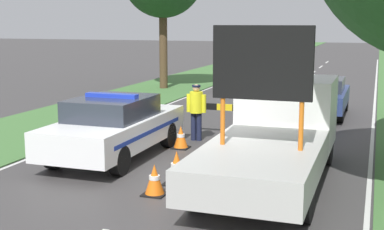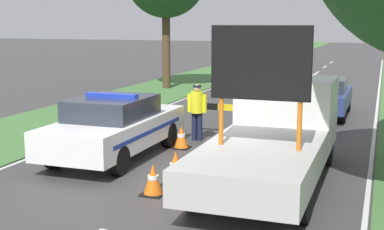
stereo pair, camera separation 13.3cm
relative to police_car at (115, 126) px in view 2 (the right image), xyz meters
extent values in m
plane|color=#3D3A3A|center=(2.06, -0.90, -0.79)|extent=(160.00, 160.00, 0.00)
cube|color=silver|center=(2.06, -0.48, -0.78)|extent=(0.12, 2.32, 0.01)
cube|color=silver|center=(2.06, 4.54, -0.78)|extent=(0.12, 2.32, 0.01)
cube|color=silver|center=(2.06, 9.56, -0.78)|extent=(0.12, 2.32, 0.01)
cube|color=silver|center=(2.06, 14.58, -0.78)|extent=(0.12, 2.32, 0.01)
cube|color=silver|center=(2.06, 19.60, -0.78)|extent=(0.12, 2.32, 0.01)
cube|color=silver|center=(2.06, 24.61, -0.78)|extent=(0.12, 2.32, 0.01)
cube|color=silver|center=(2.06, 29.63, -0.78)|extent=(0.12, 2.32, 0.01)
cube|color=silver|center=(2.06, 34.65, -0.78)|extent=(0.12, 2.32, 0.01)
cube|color=silver|center=(-1.96, 11.26, -0.78)|extent=(0.10, 55.90, 0.01)
cube|color=silver|center=(6.09, 11.26, -0.78)|extent=(0.10, 55.90, 0.01)
cube|color=#427038|center=(-4.17, 19.10, -0.77)|extent=(4.21, 120.00, 0.03)
cube|color=white|center=(0.00, 0.02, -0.11)|extent=(1.92, 4.68, 0.68)
cube|color=#282D38|center=(0.00, -0.12, 0.49)|extent=(1.69, 2.15, 0.51)
cylinder|color=black|center=(-0.84, 1.47, -0.45)|extent=(0.24, 0.67, 0.67)
cylinder|color=black|center=(0.84, 1.47, -0.45)|extent=(0.24, 0.67, 0.67)
cylinder|color=black|center=(-0.84, -1.43, -0.45)|extent=(0.24, 0.67, 0.67)
cylinder|color=black|center=(0.84, -1.43, -0.45)|extent=(0.24, 0.67, 0.67)
cube|color=#1E38C6|center=(0.00, -0.12, 0.79)|extent=(1.34, 0.24, 0.10)
cube|color=#193399|center=(0.00, 0.02, -0.08)|extent=(1.93, 3.84, 0.10)
cube|color=black|center=(0.00, 2.40, -0.18)|extent=(1.05, 0.08, 0.41)
cube|color=white|center=(4.13, 1.03, 0.45)|extent=(2.16, 2.10, 1.62)
cube|color=#232833|center=(4.13, 2.06, 0.74)|extent=(1.83, 0.04, 0.71)
cube|color=#B2B2AD|center=(4.13, -2.09, -0.05)|extent=(2.16, 4.14, 0.62)
cylinder|color=#D16619|center=(3.39, -2.09, 0.71)|extent=(0.09, 0.09, 0.90)
cylinder|color=#D16619|center=(4.86, -2.09, 0.71)|extent=(0.09, 0.09, 0.90)
cube|color=black|center=(4.13, -2.09, 1.83)|extent=(1.85, 0.12, 1.35)
cylinder|color=black|center=(3.17, 1.03, -0.36)|extent=(0.24, 0.85, 0.85)
cylinder|color=black|center=(5.08, 1.03, -0.36)|extent=(0.24, 0.85, 0.85)
cylinder|color=black|center=(3.17, -2.92, -0.36)|extent=(0.24, 0.85, 0.85)
cylinder|color=black|center=(5.08, -2.92, -0.36)|extent=(0.24, 0.85, 0.85)
cylinder|color=black|center=(0.98, 3.43, -0.41)|extent=(0.07, 0.07, 0.76)
cylinder|color=black|center=(3.25, 3.43, -0.41)|extent=(0.07, 0.07, 0.76)
cube|color=yellow|center=(0.94, 3.43, 0.06)|extent=(0.47, 0.08, 0.19)
cube|color=black|center=(1.41, 3.43, 0.06)|extent=(0.47, 0.08, 0.19)
cube|color=yellow|center=(1.88, 3.43, 0.06)|extent=(0.47, 0.08, 0.19)
cube|color=black|center=(2.36, 3.43, 0.06)|extent=(0.47, 0.08, 0.19)
cube|color=yellow|center=(2.83, 3.43, 0.06)|extent=(0.47, 0.08, 0.19)
cube|color=black|center=(3.30, 3.43, 0.06)|extent=(0.47, 0.08, 0.19)
cylinder|color=#191E38|center=(1.22, 2.48, -0.38)|extent=(0.15, 0.15, 0.81)
cylinder|color=#191E38|center=(1.39, 2.48, -0.38)|extent=(0.15, 0.15, 0.81)
cylinder|color=yellow|center=(1.31, 2.48, 0.32)|extent=(0.37, 0.37, 0.60)
cylinder|color=yellow|center=(1.08, 2.48, 0.29)|extent=(0.12, 0.12, 0.51)
cylinder|color=yellow|center=(1.54, 2.48, 0.29)|extent=(0.12, 0.12, 0.51)
sphere|color=tan|center=(1.31, 2.48, 0.73)|extent=(0.21, 0.21, 0.21)
cylinder|color=#141933|center=(1.31, 2.48, 0.78)|extent=(0.24, 0.24, 0.05)
cylinder|color=brown|center=(2.53, 2.94, -0.40)|extent=(0.15, 0.15, 0.78)
cylinder|color=brown|center=(2.69, 2.94, -0.40)|extent=(0.15, 0.15, 0.78)
cylinder|color=maroon|center=(2.61, 2.94, 0.28)|extent=(0.36, 0.36, 0.58)
cylinder|color=maroon|center=(2.39, 2.94, 0.25)|extent=(0.12, 0.12, 0.49)
cylinder|color=maroon|center=(2.83, 2.94, 0.25)|extent=(0.12, 0.12, 0.49)
sphere|color=#A57A5B|center=(2.61, 2.94, 0.67)|extent=(0.20, 0.20, 0.20)
cube|color=black|center=(2.26, -1.61, -0.77)|extent=(0.51, 0.51, 0.03)
cone|color=orange|center=(2.26, -1.61, -0.42)|extent=(0.44, 0.44, 0.68)
cylinder|color=white|center=(2.26, -1.61, -0.38)|extent=(0.25, 0.25, 0.09)
cube|color=black|center=(1.23, 1.43, -0.77)|extent=(0.44, 0.44, 0.03)
cone|color=orange|center=(1.23, 1.43, -0.46)|extent=(0.38, 0.38, 0.58)
cylinder|color=white|center=(1.23, 1.43, -0.43)|extent=(0.21, 0.21, 0.08)
cube|color=black|center=(2.11, -2.43, -0.77)|extent=(0.45, 0.45, 0.03)
cone|color=orange|center=(2.11, -2.43, -0.46)|extent=(0.38, 0.38, 0.59)
cylinder|color=white|center=(2.11, -2.43, -0.43)|extent=(0.21, 0.21, 0.08)
cube|color=navy|center=(4.18, 7.94, -0.16)|extent=(1.89, 4.11, 0.58)
cube|color=#282D38|center=(4.18, 7.81, 0.36)|extent=(1.66, 1.89, 0.45)
cylinder|color=black|center=(3.36, 9.21, -0.45)|extent=(0.24, 0.68, 0.68)
cylinder|color=black|center=(5.01, 9.21, -0.45)|extent=(0.24, 0.68, 0.68)
cylinder|color=black|center=(3.36, 6.66, -0.45)|extent=(0.24, 0.68, 0.68)
cylinder|color=black|center=(5.01, 6.66, -0.45)|extent=(0.24, 0.68, 0.68)
cube|color=#B2B2B7|center=(-0.12, 14.69, -0.15)|extent=(1.80, 4.59, 0.57)
cube|color=#282D38|center=(-0.12, 14.56, 0.42)|extent=(1.58, 2.11, 0.57)
cylinder|color=black|center=(-0.90, 16.12, -0.44)|extent=(0.24, 0.70, 0.70)
cylinder|color=black|center=(0.65, 16.12, -0.44)|extent=(0.24, 0.70, 0.70)
cylinder|color=black|center=(-0.90, 13.27, -0.44)|extent=(0.24, 0.70, 0.70)
cylinder|color=black|center=(0.65, 13.27, -0.44)|extent=(0.24, 0.70, 0.70)
cylinder|color=#4C3823|center=(-4.13, 13.37, 1.30)|extent=(0.40, 0.40, 4.16)
camera|label=1|loc=(6.11, -11.71, 2.57)|focal=50.00mm
camera|label=2|loc=(6.24, -11.67, 2.57)|focal=50.00mm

